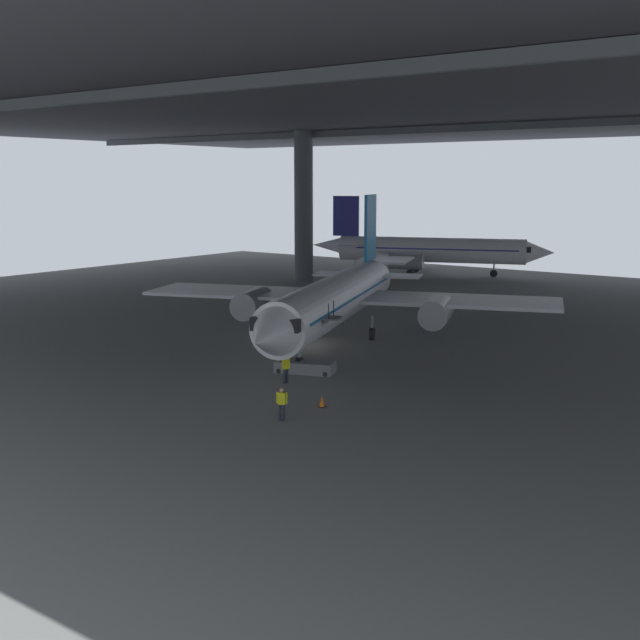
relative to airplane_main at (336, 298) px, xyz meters
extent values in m
plane|color=slate|center=(-0.99, -2.00, -3.26)|extent=(110.00, 110.00, 0.00)
cylinder|color=#4C4F54|center=(-23.61, 27.37, 5.33)|extent=(2.16, 2.16, 17.17)
cube|color=#38383D|center=(-0.99, 11.75, 14.51)|extent=(121.00, 99.00, 1.20)
cube|color=#4C4F54|center=(-0.99, -13.00, 13.51)|extent=(115.50, 0.50, 0.70)
cube|color=#4C4F54|center=(-0.99, 28.25, 13.51)|extent=(115.50, 0.50, 0.70)
cylinder|color=white|center=(0.21, -0.58, 0.02)|extent=(11.71, 24.63, 3.35)
cone|color=white|center=(5.01, -13.73, 0.02)|extent=(4.47, 4.91, 3.29)
cube|color=black|center=(4.28, -11.74, 0.44)|extent=(3.48, 3.18, 0.74)
cone|color=white|center=(-4.59, 12.58, 0.35)|extent=(4.52, 6.02, 2.85)
cube|color=#1972B2|center=(-3.86, 10.59, 4.44)|extent=(1.48, 3.52, 5.49)
cube|color=white|center=(-1.35, 10.54, 0.52)|extent=(4.95, 4.04, 0.16)
cube|color=white|center=(-5.75, 8.93, 0.52)|extent=(4.95, 4.04, 0.16)
cube|color=white|center=(6.98, 6.20, -0.32)|extent=(15.26, 10.53, 0.24)
cylinder|color=#9EA3A8|center=(6.03, 3.91, -0.91)|extent=(3.45, 4.81, 2.08)
cube|color=white|center=(-9.34, 0.25, -0.32)|extent=(15.26, 10.53, 0.24)
cylinder|color=#9EA3A8|center=(-7.13, -0.89, -0.91)|extent=(3.45, 4.81, 2.08)
cube|color=#1972B2|center=(0.21, -0.58, 0.27)|extent=(11.15, 22.93, 0.16)
cylinder|color=#9EA3A8|center=(3.08, -8.45, -2.01)|extent=(0.20, 0.20, 1.15)
cylinder|color=black|center=(3.08, -8.45, -2.81)|extent=(0.59, 0.95, 0.90)
cylinder|color=#9EA3A8|center=(1.51, 2.49, -2.01)|extent=(0.20, 0.20, 1.15)
cylinder|color=black|center=(1.51, 2.49, -2.81)|extent=(0.59, 0.95, 0.90)
cylinder|color=#9EA3A8|center=(-2.76, 0.93, -2.01)|extent=(0.20, 0.20, 1.15)
cylinder|color=black|center=(-2.76, 0.93, -2.81)|extent=(0.59, 0.95, 0.90)
cube|color=slate|center=(3.55, -8.44, -2.91)|extent=(3.90, 2.64, 0.70)
cube|color=slate|center=(3.55, -8.44, -1.19)|extent=(3.59, 2.37, 2.84)
cube|color=slate|center=(5.09, -7.88, 0.18)|extent=(1.48, 1.60, 0.12)
cylinder|color=black|center=(4.88, -7.32, 0.68)|extent=(0.06, 0.06, 1.00)
cylinder|color=black|center=(5.29, -8.45, 0.68)|extent=(0.06, 0.06, 1.00)
cylinder|color=black|center=(4.69, -7.28, -3.11)|extent=(0.32, 0.22, 0.30)
cylinder|color=black|center=(5.17, -8.60, -3.11)|extent=(0.32, 0.22, 0.30)
cylinder|color=black|center=(1.93, -8.29, -3.11)|extent=(0.32, 0.22, 0.30)
cylinder|color=black|center=(2.41, -9.60, -3.11)|extent=(0.32, 0.22, 0.30)
cylinder|color=#232838|center=(8.68, -17.00, -2.84)|extent=(0.14, 0.14, 0.84)
cylinder|color=#232838|center=(8.52, -17.08, -2.84)|extent=(0.14, 0.14, 0.84)
cube|color=yellow|center=(8.60, -17.04, -2.13)|extent=(0.42, 0.36, 0.59)
cylinder|color=yellow|center=(8.80, -16.94, -2.10)|extent=(0.09, 0.09, 0.56)
cylinder|color=yellow|center=(8.39, -17.15, -2.10)|extent=(0.09, 0.09, 0.56)
sphere|color=tan|center=(8.60, -17.04, -1.71)|extent=(0.23, 0.23, 0.23)
cylinder|color=#232838|center=(4.25, -11.10, -2.83)|extent=(0.14, 0.14, 0.85)
cylinder|color=#232838|center=(4.20, -11.28, -2.83)|extent=(0.14, 0.14, 0.85)
cube|color=yellow|center=(4.22, -11.19, -2.11)|extent=(0.31, 0.41, 0.60)
cylinder|color=yellow|center=(4.29, -10.97, -2.08)|extent=(0.09, 0.09, 0.57)
cylinder|color=yellow|center=(4.16, -11.41, -2.08)|extent=(0.09, 0.09, 0.57)
sphere|color=tan|center=(4.22, -11.19, -1.68)|extent=(0.23, 0.23, 0.23)
cylinder|color=white|center=(-14.16, 41.05, -0.12)|extent=(22.54, 10.79, 3.07)
cone|color=white|center=(-2.12, 45.48, -0.12)|extent=(4.50, 4.10, 3.01)
cube|color=black|center=(-3.94, 44.81, 0.26)|extent=(2.92, 3.19, 0.68)
cone|color=white|center=(-26.20, 36.62, 0.18)|extent=(5.51, 4.15, 2.61)
cube|color=navy|center=(-24.37, 37.29, 3.92)|extent=(3.23, 1.38, 5.02)
cube|color=white|center=(-24.33, 39.60, 0.34)|extent=(3.71, 4.54, 0.16)
cube|color=white|center=(-22.85, 35.57, 0.34)|extent=(3.71, 4.54, 0.16)
cube|color=white|center=(-20.38, 47.24, -0.43)|extent=(9.67, 13.98, 0.24)
cylinder|color=#9EA3A8|center=(-18.29, 46.37, -0.97)|extent=(4.40, 3.17, 1.90)
cube|color=white|center=(-14.89, 32.31, -0.43)|extent=(9.67, 13.98, 0.24)
cylinder|color=#9EA3A8|center=(-13.86, 34.33, -0.97)|extent=(4.40, 3.17, 1.90)
cube|color=navy|center=(-14.16, 41.05, 0.11)|extent=(20.99, 10.27, 0.16)
cylinder|color=#9EA3A8|center=(-6.95, 43.70, -2.01)|extent=(0.20, 0.20, 1.15)
cylinder|color=black|center=(-6.95, 43.70, -2.81)|extent=(0.95, 0.59, 0.90)
cylinder|color=#9EA3A8|center=(-16.99, 42.29, -2.01)|extent=(0.20, 0.20, 1.15)
cylinder|color=black|center=(-16.99, 42.29, -2.81)|extent=(0.95, 0.59, 0.90)
cylinder|color=#9EA3A8|center=(-15.52, 38.28, -2.01)|extent=(0.20, 0.20, 1.15)
cylinder|color=black|center=(-15.52, 38.28, -2.81)|extent=(0.95, 0.59, 0.90)
cube|color=black|center=(8.79, -13.94, -3.24)|extent=(0.36, 0.36, 0.04)
cone|color=orange|center=(8.79, -13.94, -2.94)|extent=(0.30, 0.30, 0.56)
camera|label=1|loc=(31.90, -46.04, 8.35)|focal=44.28mm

